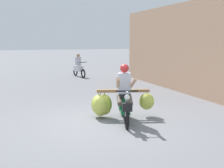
{
  "coord_description": "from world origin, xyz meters",
  "views": [
    {
      "loc": [
        -2.24,
        -6.98,
        2.2
      ],
      "look_at": [
        0.59,
        0.91,
        0.9
      ],
      "focal_mm": 45.32,
      "sensor_mm": 36.0,
      "label": 1
    }
  ],
  "objects": [
    {
      "name": "ground_plane",
      "position": [
        0.0,
        0.0,
        0.0
      ],
      "size": [
        120.0,
        120.0,
        0.0
      ],
      "primitive_type": "plane",
      "color": "slate"
    },
    {
      "name": "motorbike_main_loaded",
      "position": [
        0.5,
        0.27,
        0.5
      ],
      "size": [
        1.87,
        1.85,
        1.58
      ],
      "color": "black",
      "rests_on": "ground"
    },
    {
      "name": "motorbike_distant_ahead_left",
      "position": [
        1.62,
        9.76,
        0.57
      ],
      "size": [
        0.58,
        1.6,
        1.4
      ],
      "color": "black",
      "rests_on": "ground"
    },
    {
      "name": "shopfront_building",
      "position": [
        6.57,
        4.4,
        1.87
      ],
      "size": [
        4.15,
        9.05,
        3.74
      ],
      "color": "tan",
      "rests_on": "ground"
    }
  ]
}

